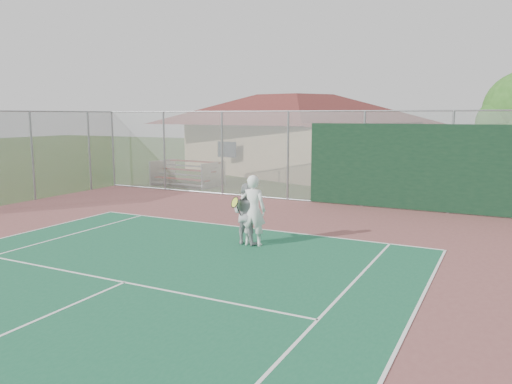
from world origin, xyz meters
TOP-DOWN VIEW (x-y plane):
  - back_fence at (2.11, 16.98)m, footprint 20.08×0.11m
  - side_fence_left at (-10.00, 12.50)m, footprint 0.08×9.00m
  - clubhouse at (-4.52, 26.14)m, footprint 14.50×11.94m
  - bleachers at (-7.01, 18.73)m, footprint 3.17×2.02m
  - player_white_front at (0.97, 10.16)m, footprint 0.94×0.79m
  - player_grey_back at (0.75, 10.23)m, footprint 0.82×0.66m

SIDE VIEW (x-z plane):
  - bleachers at x=-7.01m, z-range 0.03..1.19m
  - player_grey_back at x=0.75m, z-range 0.00..1.59m
  - player_white_front at x=0.97m, z-range 0.00..1.84m
  - back_fence at x=2.11m, z-range -0.09..3.43m
  - side_fence_left at x=-10.00m, z-range 0.00..3.50m
  - clubhouse at x=-4.52m, z-range 0.04..5.42m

